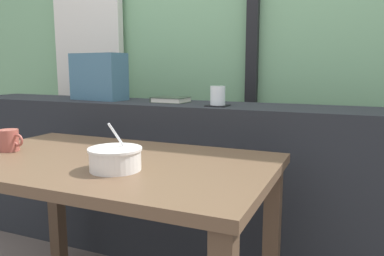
{
  "coord_description": "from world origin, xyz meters",
  "views": [
    {
      "loc": [
        0.79,
        -1.21,
        1.01
      ],
      "look_at": [
        0.09,
        0.41,
        0.73
      ],
      "focal_mm": 35.27,
      "sensor_mm": 36.0,
      "label": 1
    }
  ],
  "objects": [
    {
      "name": "breakfast_table",
      "position": [
        -0.01,
        -0.12,
        0.58
      ],
      "size": [
        1.18,
        0.7,
        0.68
      ],
      "color": "brown",
      "rests_on": "ground"
    },
    {
      "name": "outdoor_backdrop",
      "position": [
        0.0,
        1.16,
        1.4
      ],
      "size": [
        4.8,
        0.08,
        2.8
      ],
      "primitive_type": "cube",
      "color": "#7AAD7F",
      "rests_on": "ground"
    },
    {
      "name": "throw_pillow",
      "position": [
        -0.54,
        0.55,
        0.96
      ],
      "size": [
        0.33,
        0.18,
        0.26
      ],
      "primitive_type": "cube",
      "rotation": [
        0.0,
        0.0,
        -0.12
      ],
      "color": "#426B84",
      "rests_on": "dark_console_ledge"
    },
    {
      "name": "closed_book",
      "position": [
        -0.1,
        0.56,
        0.84
      ],
      "size": [
        0.18,
        0.15,
        0.03
      ],
      "color": "#334233",
      "rests_on": "dark_console_ledge"
    },
    {
      "name": "window_divider_post",
      "position": [
        0.2,
        1.09,
        1.3
      ],
      "size": [
        0.07,
        0.05,
        2.6
      ],
      "primitive_type": "cube",
      "color": "black",
      "rests_on": "ground"
    },
    {
      "name": "dark_console_ledge",
      "position": [
        0.0,
        0.55,
        0.41
      ],
      "size": [
        2.8,
        0.38,
        0.83
      ],
      "primitive_type": "cube",
      "color": "#23262B",
      "rests_on": "ground"
    },
    {
      "name": "curtain_left_panel",
      "position": [
        -1.0,
        1.06,
        1.25
      ],
      "size": [
        0.56,
        0.06,
        2.5
      ],
      "primitive_type": "cube",
      "color": "silver",
      "rests_on": "ground"
    },
    {
      "name": "soup_bowl",
      "position": [
        0.1,
        -0.23,
        0.72
      ],
      "size": [
        0.17,
        0.17,
        0.16
      ],
      "color": "silver",
      "rests_on": "breakfast_table"
    },
    {
      "name": "juice_glass",
      "position": [
        0.2,
        0.48,
        0.87
      ],
      "size": [
        0.07,
        0.07,
        0.09
      ],
      "color": "white",
      "rests_on": "coaster_square"
    },
    {
      "name": "coaster_square",
      "position": [
        0.2,
        0.48,
        0.83
      ],
      "size": [
        0.1,
        0.1,
        0.0
      ],
      "primitive_type": "cube",
      "color": "black",
      "rests_on": "dark_console_ledge"
    },
    {
      "name": "ceramic_mug",
      "position": [
        -0.45,
        -0.16,
        0.73
      ],
      "size": [
        0.11,
        0.08,
        0.08
      ],
      "color": "#9E4C42",
      "rests_on": "breakfast_table"
    }
  ]
}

